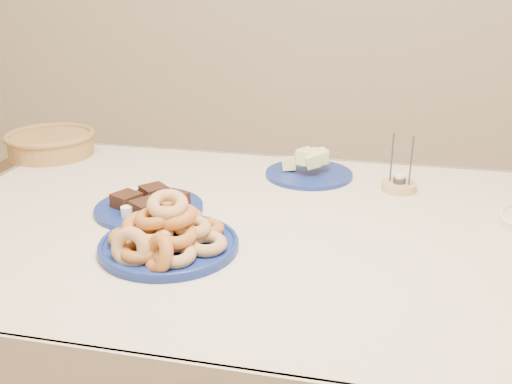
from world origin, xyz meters
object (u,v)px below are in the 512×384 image
at_px(donut_platter, 167,235).
at_px(wicker_basket, 51,143).
at_px(dining_table, 260,261).
at_px(melon_plate, 309,166).
at_px(brownie_plate, 149,205).
at_px(candle_holder, 399,185).

bearing_deg(donut_platter, wicker_basket, 137.42).
height_order(donut_platter, wicker_basket, donut_platter).
distance_m(dining_table, wicker_basket, 0.91).
xyz_separation_m(melon_plate, wicker_basket, (-0.88, 0.03, 0.01)).
bearing_deg(wicker_basket, dining_table, -26.15).
bearing_deg(dining_table, wicker_basket, 153.85).
relative_size(dining_table, wicker_basket, 4.44).
relative_size(brownie_plate, wicker_basket, 0.93).
xyz_separation_m(brownie_plate, wicker_basket, (-0.51, 0.39, 0.03)).
bearing_deg(donut_platter, melon_plate, 66.96).
bearing_deg(melon_plate, dining_table, -100.60).
height_order(dining_table, melon_plate, melon_plate).
distance_m(donut_platter, brownie_plate, 0.24).
height_order(wicker_basket, candle_holder, candle_holder).
bearing_deg(donut_platter, candle_holder, 44.59).
height_order(melon_plate, wicker_basket, melon_plate).
relative_size(brownie_plate, candle_holder, 2.20).
bearing_deg(dining_table, candle_holder, 42.44).
bearing_deg(donut_platter, brownie_plate, 122.26).
height_order(dining_table, brownie_plate, brownie_plate).
height_order(donut_platter, brownie_plate, donut_platter).
bearing_deg(candle_holder, wicker_basket, 175.44).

